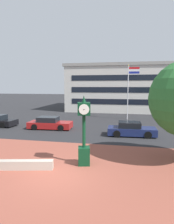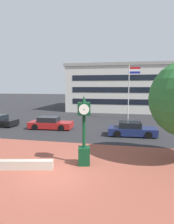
% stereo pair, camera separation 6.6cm
% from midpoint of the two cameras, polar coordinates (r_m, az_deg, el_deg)
% --- Properties ---
extents(ground_plane, '(200.00, 200.00, 0.00)m').
position_cam_midpoint_polar(ground_plane, '(11.17, -8.73, -16.76)').
color(ground_plane, '#262628').
extents(plaza_brick_paving, '(44.00, 9.91, 0.01)m').
position_cam_midpoint_polar(plaza_brick_paving, '(11.99, -7.08, -14.97)').
color(plaza_brick_paving, brown).
rests_on(plaza_brick_paving, ground).
extents(planter_wall, '(3.21, 1.08, 0.50)m').
position_cam_midpoint_polar(planter_wall, '(12.10, -17.28, -13.79)').
color(planter_wall, '#ADA393').
rests_on(planter_wall, ground).
extents(street_clock, '(0.85, 0.87, 4.00)m').
position_cam_midpoint_polar(street_clock, '(11.78, -1.02, -6.06)').
color(street_clock, '#0C381E').
rests_on(street_clock, ground).
extents(car_street_near, '(4.61, 2.15, 1.28)m').
position_cam_midpoint_polar(car_street_near, '(22.20, -10.35, -3.14)').
color(car_street_near, maroon).
rests_on(car_street_near, ground).
extents(car_street_far, '(4.39, 2.05, 1.28)m').
position_cam_midpoint_polar(car_street_far, '(19.25, 12.02, -4.78)').
color(car_street_far, navy).
rests_on(car_street_far, ground).
extents(flagpole_primary, '(1.50, 0.14, 7.27)m').
position_cam_midpoint_polar(flagpole_primary, '(28.17, 11.53, 6.59)').
color(flagpole_primary, silver).
rests_on(flagpole_primary, ground).
extents(civic_building, '(26.75, 15.92, 8.29)m').
position_cam_midpoint_polar(civic_building, '(41.69, 14.70, 6.49)').
color(civic_building, beige).
rests_on(civic_building, ground).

